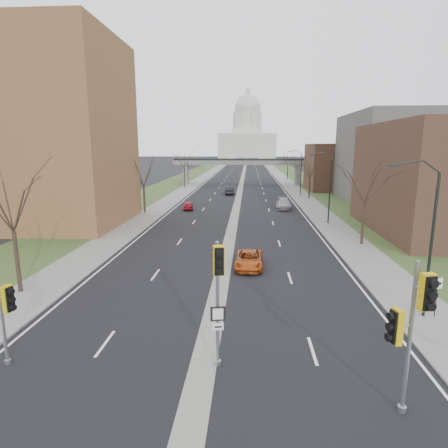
# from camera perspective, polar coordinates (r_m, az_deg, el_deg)

# --- Properties ---
(ground) EXTENTS (700.00, 700.00, 0.00)m
(ground) POSITION_cam_1_polar(r_m,az_deg,el_deg) (17.21, -3.41, -21.60)
(ground) COLOR black
(ground) RESTS_ON ground
(road_surface) EXTENTS (20.00, 600.00, 0.01)m
(road_surface) POSITION_cam_1_polar(r_m,az_deg,el_deg) (164.54, 3.15, 8.43)
(road_surface) COLOR black
(road_surface) RESTS_ON ground
(median_strip) EXTENTS (1.20, 600.00, 0.02)m
(median_strip) POSITION_cam_1_polar(r_m,az_deg,el_deg) (164.54, 3.15, 8.43)
(median_strip) COLOR gray
(median_strip) RESTS_ON ground
(sidewalk_right) EXTENTS (4.00, 600.00, 0.12)m
(sidewalk_right) POSITION_cam_1_polar(r_m,az_deg,el_deg) (164.83, 7.37, 8.38)
(sidewalk_right) COLOR gray
(sidewalk_right) RESTS_ON ground
(sidewalk_left) EXTENTS (4.00, 600.00, 0.12)m
(sidewalk_left) POSITION_cam_1_polar(r_m,az_deg,el_deg) (165.11, -1.06, 8.48)
(sidewalk_left) COLOR gray
(sidewalk_left) RESTS_ON ground
(grass_verge_right) EXTENTS (8.00, 600.00, 0.10)m
(grass_verge_right) POSITION_cam_1_polar(r_m,az_deg,el_deg) (165.31, 9.47, 8.32)
(grass_verge_right) COLOR #354721
(grass_verge_right) RESTS_ON ground
(grass_verge_left) EXTENTS (8.00, 600.00, 0.10)m
(grass_verge_left) POSITION_cam_1_polar(r_m,az_deg,el_deg) (165.72, -3.15, 8.47)
(grass_verge_left) COLOR #354721
(grass_verge_left) RESTS_ON ground
(apartment_building) EXTENTS (25.00, 16.00, 22.00)m
(apartment_building) POSITION_cam_1_polar(r_m,az_deg,el_deg) (52.34, -29.12, 11.99)
(apartment_building) COLOR brown
(apartment_building) RESTS_ON ground
(commercial_block_mid) EXTENTS (18.00, 22.00, 15.00)m
(commercial_block_mid) POSITION_cam_1_polar(r_m,az_deg,el_deg) (71.24, 25.62, 9.04)
(commercial_block_mid) COLOR #585550
(commercial_block_mid) RESTS_ON ground
(commercial_block_far) EXTENTS (14.00, 14.00, 10.00)m
(commercial_block_far) POSITION_cam_1_polar(r_m,az_deg,el_deg) (86.74, 17.36, 8.27)
(commercial_block_far) COLOR #4F3325
(commercial_block_far) RESTS_ON ground
(pedestrian_bridge) EXTENTS (34.00, 3.00, 6.45)m
(pedestrian_bridge) POSITION_cam_1_polar(r_m,az_deg,el_deg) (94.39, 2.66, 8.93)
(pedestrian_bridge) COLOR slate
(pedestrian_bridge) RESTS_ON ground
(capitol) EXTENTS (48.00, 42.00, 55.75)m
(capitol) POSITION_cam_1_polar(r_m,az_deg,el_deg) (334.39, 3.55, 13.29)
(capitol) COLOR beige
(capitol) RESTS_ON ground
(streetlight_near) EXTENTS (2.61, 0.20, 8.70)m
(streetlight_near) POSITION_cam_1_polar(r_m,az_deg,el_deg) (22.34, 27.84, 3.96)
(streetlight_near) COLOR black
(streetlight_near) RESTS_ON sidewalk_right
(streetlight_mid) EXTENTS (2.61, 0.20, 8.70)m
(streetlight_mid) POSITION_cam_1_polar(r_m,az_deg,el_deg) (47.21, 15.04, 8.31)
(streetlight_mid) COLOR black
(streetlight_mid) RESTS_ON sidewalk_right
(streetlight_far) EXTENTS (2.61, 0.20, 8.70)m
(streetlight_far) POSITION_cam_1_polar(r_m,az_deg,el_deg) (72.87, 11.10, 9.56)
(streetlight_far) COLOR black
(streetlight_far) RESTS_ON sidewalk_right
(tree_left_a) EXTENTS (7.20, 7.20, 9.40)m
(tree_left_a) POSITION_cam_1_polar(r_m,az_deg,el_deg) (26.93, -29.92, 4.17)
(tree_left_a) COLOR #382B21
(tree_left_a) RESTS_ON sidewalk_left
(tree_left_b) EXTENTS (6.75, 6.75, 8.81)m
(tree_left_b) POSITION_cam_1_polar(r_m,az_deg,el_deg) (54.43, -12.23, 8.08)
(tree_left_b) COLOR #382B21
(tree_left_b) RESTS_ON sidewalk_left
(tree_left_c) EXTENTS (7.65, 7.65, 9.99)m
(tree_left_c) POSITION_cam_1_polar(r_m,az_deg,el_deg) (87.57, -6.11, 10.10)
(tree_left_c) COLOR #382B21
(tree_left_c) RESTS_ON sidewalk_left
(tree_right_a) EXTENTS (7.20, 7.20, 9.40)m
(tree_right_a) POSITION_cam_1_polar(r_m,az_deg,el_deg) (38.02, 20.90, 6.73)
(tree_right_a) COLOR #382B21
(tree_right_a) RESTS_ON sidewalk_right
(tree_right_b) EXTENTS (6.30, 6.30, 8.22)m
(tree_right_b) POSITION_cam_1_polar(r_m,az_deg,el_deg) (70.23, 13.02, 8.48)
(tree_right_b) COLOR #382B21
(tree_right_b) RESTS_ON sidewalk_right
(tree_right_c) EXTENTS (7.65, 7.65, 9.99)m
(tree_right_c) POSITION_cam_1_polar(r_m,az_deg,el_deg) (109.85, 9.74, 10.32)
(tree_right_c) COLOR #382B21
(tree_right_c) RESTS_ON sidewalk_right
(signal_pole_median) EXTENTS (0.69, 0.94, 5.62)m
(signal_pole_median) POSITION_cam_1_polar(r_m,az_deg,el_deg) (15.60, -0.88, -9.05)
(signal_pole_median) COLOR gray
(signal_pole_median) RESTS_ON ground
(signal_pole_right) EXTENTS (1.21, 0.96, 5.72)m
(signal_pole_right) POSITION_cam_1_polar(r_m,az_deg,el_deg) (14.45, 26.55, -12.86)
(signal_pole_right) COLOR gray
(signal_pole_right) RESTS_ON ground
(speed_limit_sign) EXTENTS (0.48, 0.14, 2.28)m
(speed_limit_sign) POSITION_cam_1_polar(r_m,az_deg,el_deg) (24.01, 29.75, -8.75)
(speed_limit_sign) COLOR black
(speed_limit_sign) RESTS_ON sidewalk_right
(car_left_near) EXTENTS (1.95, 3.80, 1.24)m
(car_left_near) POSITION_cam_1_polar(r_m,az_deg,el_deg) (57.26, -5.47, 2.81)
(car_left_near) COLOR maroon
(car_left_near) RESTS_ON ground
(car_left_far) EXTENTS (2.21, 4.95, 1.58)m
(car_left_far) POSITION_cam_1_polar(r_m,az_deg,el_deg) (75.48, 0.80, 5.15)
(car_left_far) COLOR black
(car_left_far) RESTS_ON ground
(car_right_near) EXTENTS (2.30, 4.72, 1.29)m
(car_right_near) POSITION_cam_1_polar(r_m,az_deg,el_deg) (29.91, 3.83, -5.41)
(car_right_near) COLOR #AB4412
(car_right_near) RESTS_ON ground
(car_right_mid) EXTENTS (2.55, 5.51, 1.56)m
(car_right_mid) POSITION_cam_1_polar(r_m,az_deg,el_deg) (58.53, 9.04, 3.07)
(car_right_mid) COLOR #97989E
(car_right_mid) RESTS_ON ground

